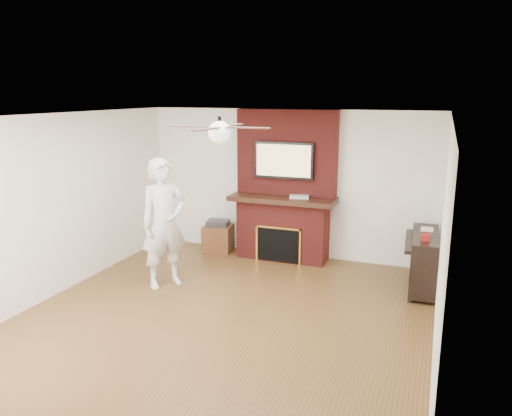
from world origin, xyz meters
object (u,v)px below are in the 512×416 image
at_px(fireplace, 284,201).
at_px(side_table, 218,237).
at_px(person, 164,223).
at_px(piano, 424,259).

relative_size(fireplace, side_table, 4.49).
relative_size(person, side_table, 3.37).
bearing_deg(piano, side_table, 167.97).
xyz_separation_m(person, side_table, (0.03, 1.75, -0.68)).
distance_m(person, piano, 3.76).
bearing_deg(person, side_table, 35.46).
xyz_separation_m(fireplace, piano, (2.30, -0.64, -0.56)).
bearing_deg(side_table, person, -100.18).
xyz_separation_m(side_table, piano, (3.50, -0.57, 0.18)).
bearing_deg(side_table, piano, -18.35).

